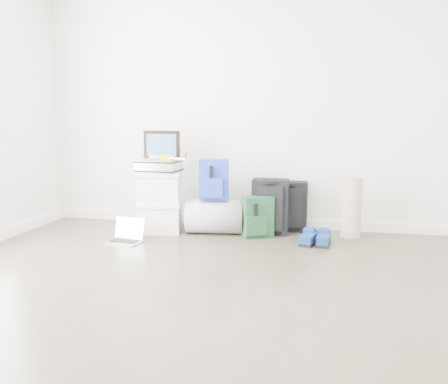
% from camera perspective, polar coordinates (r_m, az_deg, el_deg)
% --- Properties ---
extents(ground, '(5.00, 5.00, 0.00)m').
position_cam_1_polar(ground, '(3.02, -5.74, -14.66)').
color(ground, '#3A352A').
rests_on(ground, ground).
extents(room_envelope, '(4.52, 5.02, 2.71)m').
position_cam_1_polar(room_envelope, '(2.83, -6.22, 19.40)').
color(room_envelope, silver).
rests_on(room_envelope, ground).
extents(boxes_stack, '(0.51, 0.44, 0.64)m').
position_cam_1_polar(boxes_stack, '(5.04, -7.74, -1.15)').
color(boxes_stack, white).
rests_on(boxes_stack, ground).
extents(briefcase, '(0.44, 0.34, 0.12)m').
position_cam_1_polar(briefcase, '(4.99, -7.83, 3.15)').
color(briefcase, '#B2B2B7').
rests_on(briefcase, boxes_stack).
extents(painting, '(0.40, 0.04, 0.30)m').
position_cam_1_polar(painting, '(5.06, -7.51, 5.64)').
color(painting, black).
rests_on(painting, briefcase).
extents(drone, '(0.54, 0.54, 0.05)m').
position_cam_1_polar(drone, '(4.93, -7.06, 4.13)').
color(drone, yellow).
rests_on(drone, briefcase).
extents(duffel_bag, '(0.62, 0.43, 0.36)m').
position_cam_1_polar(duffel_bag, '(4.96, -1.13, -2.91)').
color(duffel_bag, '#9B9CA3').
rests_on(duffel_bag, ground).
extents(blue_backpack, '(0.32, 0.26, 0.42)m').
position_cam_1_polar(blue_backpack, '(4.87, -1.22, 1.41)').
color(blue_backpack, '#1C30B7').
rests_on(blue_backpack, duffel_bag).
extents(large_suitcase, '(0.37, 0.24, 0.57)m').
position_cam_1_polar(large_suitcase, '(4.93, 5.59, -1.77)').
color(large_suitcase, black).
rests_on(large_suitcase, ground).
extents(green_backpack, '(0.34, 0.32, 0.41)m').
position_cam_1_polar(green_backpack, '(4.82, 4.04, -3.05)').
color(green_backpack, '#153A21').
rests_on(green_backpack, ground).
extents(carry_on, '(0.35, 0.24, 0.53)m').
position_cam_1_polar(carry_on, '(5.09, 8.06, -1.71)').
color(carry_on, black).
rests_on(carry_on, ground).
extents(shoes, '(0.30, 0.32, 0.10)m').
position_cam_1_polar(shoes, '(4.64, 11.05, -5.60)').
color(shoes, black).
rests_on(shoes, ground).
extents(rolled_rug, '(0.20, 0.20, 0.61)m').
position_cam_1_polar(rolled_rug, '(4.95, 15.08, -1.79)').
color(rolled_rug, tan).
rests_on(rolled_rug, ground).
extents(laptop, '(0.35, 0.27, 0.23)m').
position_cam_1_polar(laptop, '(4.75, -11.65, -5.22)').
color(laptop, silver).
rests_on(laptop, ground).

